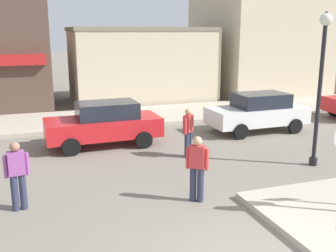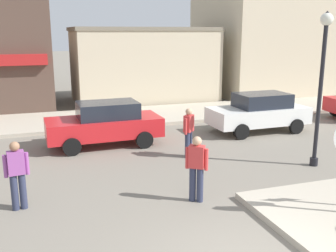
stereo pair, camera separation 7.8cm
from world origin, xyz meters
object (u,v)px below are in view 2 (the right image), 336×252
at_px(parked_car_nearest, 105,123).
at_px(pedestrian_crossing_far, 197,167).
at_px(pedestrian_crossing_near, 17,173).
at_px(pedestrian_kerb_side, 189,131).
at_px(parked_car_second, 259,112).
at_px(lamp_post, 322,68).

xyz_separation_m(parked_car_nearest, pedestrian_crossing_far, (1.23, -5.47, 0.06)).
distance_m(pedestrian_crossing_near, pedestrian_crossing_far, 4.10).
relative_size(parked_car_nearest, pedestrian_kerb_side, 2.51).
height_order(parked_car_nearest, parked_car_second, same).
bearing_deg(lamp_post, pedestrian_kerb_side, 148.72).
xyz_separation_m(parked_car_second, pedestrian_crossing_far, (-5.03, -5.47, 0.06)).
relative_size(pedestrian_crossing_far, pedestrian_kerb_side, 1.00).
xyz_separation_m(lamp_post, parked_car_second, (0.63, 4.23, -2.15)).
relative_size(parked_car_nearest, parked_car_second, 1.00).
xyz_separation_m(parked_car_second, pedestrian_crossing_near, (-9.03, -4.57, 0.06)).
xyz_separation_m(parked_car_nearest, pedestrian_kerb_side, (2.31, -2.22, 0.06)).
xyz_separation_m(lamp_post, pedestrian_crossing_far, (-4.39, -1.24, -2.09)).
relative_size(parked_car_nearest, pedestrian_crossing_near, 2.51).
bearing_deg(pedestrian_crossing_near, pedestrian_kerb_side, 24.84).
bearing_deg(lamp_post, parked_car_nearest, 143.03).
distance_m(lamp_post, pedestrian_crossing_far, 5.02).
bearing_deg(lamp_post, pedestrian_crossing_far, -164.26).
height_order(pedestrian_crossing_near, pedestrian_crossing_far, same).
bearing_deg(pedestrian_kerb_side, parked_car_second, 29.38).
height_order(pedestrian_crossing_near, pedestrian_kerb_side, same).
xyz_separation_m(parked_car_second, pedestrian_kerb_side, (-3.94, -2.22, 0.06)).
bearing_deg(parked_car_second, lamp_post, -98.52).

